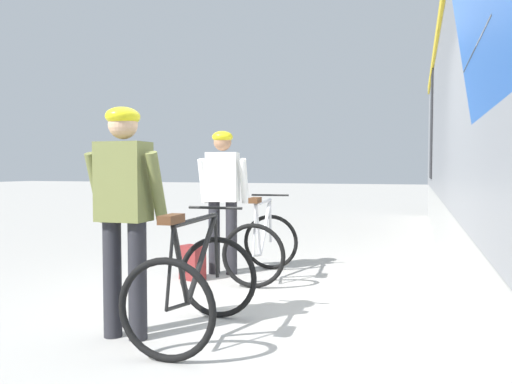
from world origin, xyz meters
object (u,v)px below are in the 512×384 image
Objects in this scene: bicycle_near_black at (195,286)px; cyclist_far_in_white at (223,189)px; bicycle_far_silver at (263,244)px; backpack_on_platform at (192,263)px; cyclist_near_in_olive at (124,201)px.

cyclist_far_in_white is at bearing 106.78° from bicycle_near_black.
bicycle_far_silver is 2.84× the size of backpack_on_platform.
cyclist_near_in_olive reaches higher than bicycle_far_silver.
cyclist_far_in_white is 1.55× the size of bicycle_far_silver.
bicycle_near_black is at bearing -73.22° from cyclist_far_in_white.
cyclist_far_in_white is 2.38m from bicycle_near_black.
cyclist_far_in_white is at bearing 93.81° from cyclist_near_in_olive.
cyclist_near_in_olive is at bearing -160.64° from bicycle_near_black.
backpack_on_platform is at bearing 100.87° from cyclist_near_in_olive.
cyclist_near_in_olive is 1.59× the size of bicycle_near_black.
bicycle_far_silver is (-0.12, 2.12, 0.00)m from bicycle_near_black.
backpack_on_platform is (-0.76, -0.34, -0.20)m from bicycle_far_silver.
cyclist_near_in_olive and cyclist_far_in_white have the same top height.
cyclist_near_in_olive is 1.00× the size of cyclist_far_in_white.
bicycle_near_black reaches higher than backpack_on_platform.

